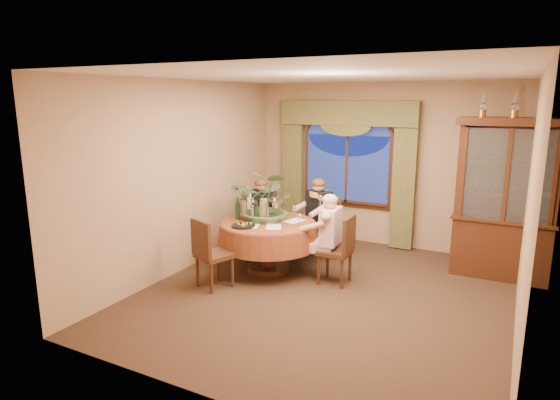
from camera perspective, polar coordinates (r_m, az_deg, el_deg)
The scene contains 35 objects.
floor at distance 6.34m, azimuth 5.52°, elevation -11.32°, with size 5.00×5.00×0.00m, color black.
wall_back at distance 8.26m, azimuth 12.25°, elevation 4.16°, with size 4.50×4.50×0.00m, color #9B7A5C.
wall_right at distance 5.52m, azimuth 28.03°, elevation -1.02°, with size 5.00×5.00×0.00m, color #9B7A5C.
ceiling at distance 5.81m, azimuth 6.10°, elevation 14.87°, with size 5.00×5.00×0.00m, color white.
window at distance 8.38m, azimuth 8.13°, elevation 3.74°, with size 1.62×0.10×1.32m, color navy, non-canonical shape.
arched_transom at distance 8.31m, azimuth 8.30°, elevation 9.07°, with size 1.60×0.06×0.44m, color navy, non-canonical shape.
drapery_left at distance 8.75m, azimuth 1.62°, elevation 3.42°, with size 0.38×0.14×2.32m, color #4E4E26.
drapery_right at distance 8.08m, azimuth 14.89°, elevation 2.26°, with size 0.38×0.14×2.32m, color #4E4E26.
swag_valance at distance 8.22m, azimuth 8.16°, elevation 10.43°, with size 2.45×0.16×0.42m, color #4E4E26, non-canonical shape.
dining_table at distance 7.00m, azimuth -1.46°, elevation -5.64°, with size 1.50×1.50×0.75m, color maroon.
china_cabinet at distance 7.29m, azimuth 25.72°, elevation 0.04°, with size 1.41×0.55×2.28m, color black.
oil_lamp_left at distance 7.17m, azimuth 23.51°, elevation 10.62°, with size 0.11×0.11×0.34m, color #A5722D, non-canonical shape.
oil_lamp_center at distance 7.15m, azimuth 26.71°, elevation 10.34°, with size 0.11×0.11×0.34m, color #A5722D, non-canonical shape.
oil_lamp_right at distance 7.16m, azimuth 29.92°, elevation 10.01°, with size 0.11×0.11×0.34m, color #A5722D, non-canonical shape.
chair_right at distance 6.55m, azimuth 6.71°, elevation -6.04°, with size 0.42×0.42×0.96m, color black.
chair_back_right at distance 7.49m, azimuth 5.05°, elevation -3.65°, with size 0.42×0.42×0.96m, color black.
chair_back at distance 7.98m, azimuth -2.86°, elevation -2.60°, with size 0.42×0.42×0.96m, color black.
chair_front_left at distance 6.43m, azimuth -8.02°, elevation -6.45°, with size 0.42×0.42×0.96m, color black.
person_pink at distance 6.59m, azimuth 6.16°, elevation -4.60°, with size 0.45×0.41×1.25m, color beige, non-canonical shape.
person_back at distance 7.92m, azimuth -2.33°, elevation -1.72°, with size 0.44×0.40×1.22m, color black, non-canonical shape.
person_scarf at distance 7.54m, azimuth 4.75°, elevation -2.19°, with size 0.47×0.43×1.30m, color black, non-canonical shape.
stoneware_vase at distance 7.03m, azimuth -1.97°, elevation -1.11°, with size 0.16×0.16×0.31m, color #9B785E, non-canonical shape.
centerpiece_plant at distance 6.90m, azimuth -1.47°, elevation 2.89°, with size 1.05×1.16×0.91m, color #3F5934.
olive_bowl at distance 6.85m, azimuth -1.49°, elevation -2.59°, with size 0.14×0.14×0.04m, color #4A5228.
cheese_platter at distance 6.66m, azimuth -4.49°, elevation -3.16°, with size 0.34×0.34×0.02m, color black.
wine_bottle_0 at distance 7.02m, azimuth -3.32°, elevation -1.03°, with size 0.07×0.07×0.33m, color tan.
wine_bottle_1 at distance 7.03m, azimuth -5.18°, elevation -1.04°, with size 0.07×0.07×0.33m, color black.
wine_bottle_2 at distance 6.83m, azimuth -2.96°, elevation -1.41°, with size 0.07×0.07×0.33m, color black.
wine_bottle_3 at distance 7.18m, azimuth -4.41°, elevation -0.75°, with size 0.07×0.07×0.33m, color tan.
tasting_paper_0 at distance 6.62m, azimuth -0.79°, elevation -3.28°, with size 0.21×0.30×0.00m, color white.
tasting_paper_1 at distance 6.93m, azimuth 1.77°, elevation -2.56°, with size 0.21×0.30×0.00m, color white.
tasting_paper_2 at distance 6.69m, azimuth -3.51°, elevation -3.14°, with size 0.21×0.30×0.00m, color white.
wine_glass_person_pink at distance 6.68m, azimuth 2.41°, elevation -2.39°, with size 0.07×0.07×0.18m, color silver, non-canonical shape.
wine_glass_person_back at distance 7.36m, azimuth -1.93°, elevation -1.00°, with size 0.07×0.07×0.18m, color silver, non-canonical shape.
wine_glass_person_scarf at distance 7.17m, azimuth 1.76°, elevation -1.35°, with size 0.07×0.07×0.18m, color silver, non-canonical shape.
Camera 1 is at (2.13, -5.40, 2.54)m, focal length 30.00 mm.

